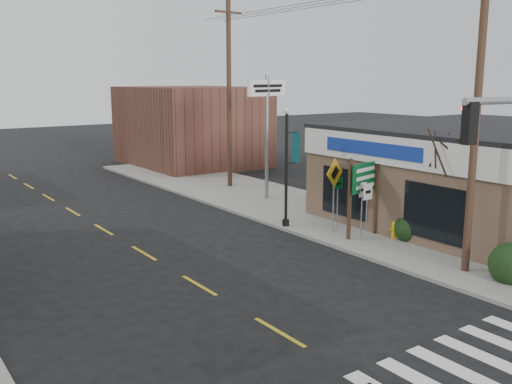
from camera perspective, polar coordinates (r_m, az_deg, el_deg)
sidewalk_right at (r=26.64m, az=5.82°, el=-2.08°), size 6.00×38.00×0.13m
center_line at (r=17.70m, az=-5.71°, el=-9.26°), size 0.12×56.00×0.01m
bldg_distant_right at (r=41.78m, az=-6.51°, el=6.57°), size 8.00×10.00×5.60m
guide_sign at (r=22.31m, az=10.77°, el=0.59°), size 1.79×0.14×3.13m
fire_hydrant at (r=22.62m, az=13.63°, el=-3.64°), size 0.21×0.21×0.67m
ped_crossing_sign at (r=22.89m, az=7.83°, el=0.98°), size 1.15×0.08×2.97m
lamp_post at (r=23.45m, az=3.18°, el=3.38°), size 0.64×0.50×4.90m
dance_center_sign at (r=28.83m, az=1.10°, el=8.70°), size 2.95×0.18×6.26m
bare_tree at (r=20.87m, az=19.00°, el=4.96°), size 2.54×2.54×5.08m
shrub_front at (r=19.13m, az=24.18°, el=-6.64°), size 1.36×1.36×1.02m
shrub_back at (r=22.58m, az=15.12°, el=-3.54°), size 1.18×1.18×0.88m
utility_pole_near at (r=18.80m, az=21.15°, el=6.68°), size 1.63×0.24×9.38m
utility_pole_far at (r=32.25m, az=-2.71°, el=9.86°), size 1.79×0.27×10.27m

